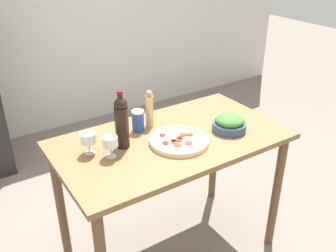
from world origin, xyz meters
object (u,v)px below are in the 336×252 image
object	(u,v)px
pepper_mill	(149,109)
salad_bowl	(229,123)
homemade_pizza	(179,141)
wine_glass_near	(110,142)
wine_glass_far	(88,139)
wine_bottle	(122,121)
salt_canister	(138,121)

from	to	relation	value
pepper_mill	salad_bowl	distance (m)	0.49
salad_bowl	homemade_pizza	size ratio (longest dim) A/B	0.60
wine_glass_near	wine_glass_far	world-z (taller)	same
wine_bottle	salt_canister	size ratio (longest dim) A/B	2.53
pepper_mill	salad_bowl	xyz separation A→B (m)	(0.37, -0.32, -0.07)
wine_glass_near	homemade_pizza	world-z (taller)	wine_glass_near
wine_glass_near	homemade_pizza	xyz separation A→B (m)	(0.39, -0.08, -0.07)
pepper_mill	homemade_pizza	xyz separation A→B (m)	(0.03, -0.28, -0.10)
pepper_mill	homemade_pizza	world-z (taller)	pepper_mill
wine_bottle	wine_glass_near	xyz separation A→B (m)	(-0.10, -0.06, -0.07)
pepper_mill	wine_glass_near	bearing A→B (deg)	-151.23
wine_glass_near	salt_canister	distance (m)	0.32
wine_glass_near	pepper_mill	distance (m)	0.41
homemade_pizza	salad_bowl	bearing A→B (deg)	-6.01
salad_bowl	salt_canister	distance (m)	0.55
wine_glass_far	salt_canister	distance (m)	0.36
wine_bottle	pepper_mill	world-z (taller)	wine_bottle
wine_bottle	pepper_mill	size ratio (longest dim) A/B	1.42
wine_glass_far	pepper_mill	bearing A→B (deg)	13.23
pepper_mill	wine_bottle	bearing A→B (deg)	-151.52
wine_glass_far	pepper_mill	world-z (taller)	pepper_mill
wine_glass_near	salad_bowl	bearing A→B (deg)	-9.19
wine_glass_near	salt_canister	bearing A→B (deg)	33.74
salt_canister	wine_glass_near	bearing A→B (deg)	-146.26
homemade_pizza	salt_canister	world-z (taller)	salt_canister
wine_glass_far	homemade_pizza	world-z (taller)	wine_glass_far
wine_bottle	homemade_pizza	distance (m)	0.35
pepper_mill	salt_canister	bearing A→B (deg)	-168.58
salt_canister	wine_bottle	bearing A→B (deg)	-143.79
pepper_mill	salad_bowl	world-z (taller)	pepper_mill
wine_glass_near	pepper_mill	size ratio (longest dim) A/B	0.52
homemade_pizza	wine_bottle	bearing A→B (deg)	153.53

